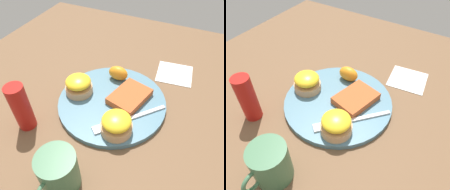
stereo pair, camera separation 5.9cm
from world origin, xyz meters
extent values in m
plane|color=brown|center=(0.00, 0.00, 0.00)|extent=(1.10, 1.10, 0.00)
cylinder|color=slate|center=(0.00, 0.00, 0.01)|extent=(0.30, 0.30, 0.01)
cylinder|color=tan|center=(0.01, -0.10, 0.03)|extent=(0.08, 0.08, 0.02)
ellipsoid|color=yellow|center=(0.01, -0.10, 0.05)|extent=(0.07, 0.07, 0.03)
cylinder|color=tan|center=(0.09, 0.05, 0.03)|extent=(0.08, 0.08, 0.02)
ellipsoid|color=yellow|center=(0.09, 0.05, 0.05)|extent=(0.07, 0.07, 0.03)
cube|color=#B65227|center=(-0.02, 0.04, 0.02)|extent=(0.13, 0.11, 0.02)
ellipsoid|color=orange|center=(-0.09, -0.02, 0.04)|extent=(0.04, 0.06, 0.04)
cube|color=silver|center=(0.01, 0.10, 0.02)|extent=(0.09, 0.08, 0.00)
cube|color=silver|center=(0.10, 0.02, 0.02)|extent=(0.05, 0.05, 0.00)
cylinder|color=#42704C|center=(0.25, 0.00, 0.05)|extent=(0.08, 0.08, 0.09)
cube|color=white|center=(-0.21, 0.13, 0.00)|extent=(0.12, 0.12, 0.00)
cylinder|color=#B21914|center=(0.16, -0.17, 0.07)|extent=(0.04, 0.04, 0.13)
camera|label=1|loc=(0.39, 0.18, 0.45)|focal=35.00mm
camera|label=2|loc=(0.36, 0.23, 0.45)|focal=35.00mm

